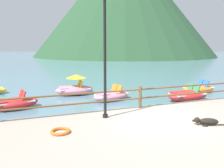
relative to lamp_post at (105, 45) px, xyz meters
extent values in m
plane|color=slate|center=(1.83, 39.18, -3.07)|extent=(200.00, 200.00, 0.00)
cube|color=#A39989|center=(1.83, -3.02, -2.87)|extent=(28.00, 8.00, 0.40)
cylinder|color=brown|center=(1.83, 0.73, -2.19)|extent=(0.12, 0.12, 0.95)
cylinder|color=brown|center=(1.83, 0.73, -1.86)|extent=(23.80, 0.07, 0.07)
cylinder|color=brown|center=(1.83, 0.73, -2.24)|extent=(23.80, 0.07, 0.07)
cylinder|color=black|center=(0.00, 0.00, -0.57)|extent=(0.10, 0.10, 4.20)
cylinder|color=black|center=(0.00, 0.00, -2.61)|extent=(0.20, 0.20, 0.12)
ellipsoid|color=black|center=(2.99, -2.00, -2.55)|extent=(0.69, 0.51, 0.24)
sphere|color=black|center=(2.64, -1.84, -2.51)|extent=(0.20, 0.20, 0.20)
ellipsoid|color=black|center=(2.54, -1.79, -2.53)|extent=(0.14, 0.12, 0.08)
cylinder|color=black|center=(3.35, -2.21, -2.63)|extent=(0.22, 0.13, 0.04)
ellipsoid|color=black|center=(2.91, -1.79, -2.63)|extent=(0.21, 0.15, 0.07)
ellipsoid|color=black|center=(2.77, -2.07, -2.63)|extent=(0.21, 0.15, 0.07)
torus|color=orange|center=(-1.77, -0.95, -2.62)|extent=(0.61, 0.61, 0.09)
ellipsoid|color=red|center=(-3.27, 4.06, -2.80)|extent=(2.39, 1.72, 0.54)
cube|color=silver|center=(-3.27, 4.06, -2.70)|extent=(1.87, 1.39, 0.06)
cube|color=red|center=(-3.17, 4.34, -2.63)|extent=(0.48, 0.48, 0.08)
cube|color=red|center=(-3.00, 4.38, -2.41)|extent=(0.30, 0.44, 0.43)
cube|color=red|center=(-3.05, 3.86, -2.63)|extent=(0.48, 0.48, 0.08)
cube|color=red|center=(-2.88, 3.90, -2.41)|extent=(0.30, 0.44, 0.43)
cube|color=red|center=(-3.84, 3.92, -2.64)|extent=(0.67, 0.96, 0.12)
ellipsoid|color=pink|center=(1.80, 4.11, -2.82)|extent=(2.56, 1.72, 0.49)
cube|color=silver|center=(1.80, 4.11, -2.73)|extent=(2.01, 1.38, 0.06)
cube|color=orange|center=(1.91, 4.37, -2.66)|extent=(0.49, 0.49, 0.08)
cube|color=orange|center=(2.08, 4.42, -2.44)|extent=(0.31, 0.44, 0.43)
cube|color=orange|center=(2.03, 3.93, -2.66)|extent=(0.49, 0.49, 0.08)
cube|color=orange|center=(2.20, 3.98, -2.44)|extent=(0.31, 0.44, 0.43)
cube|color=pink|center=(1.18, 3.94, -2.67)|extent=(0.71, 0.90, 0.12)
ellipsoid|color=pink|center=(0.10, 6.29, -2.78)|extent=(2.44, 1.44, 0.57)
cube|color=silver|center=(0.10, 6.29, -2.68)|extent=(1.91, 1.17, 0.06)
cube|color=yellow|center=(0.29, 6.55, -2.61)|extent=(0.42, 0.42, 0.08)
cube|color=yellow|center=(0.47, 6.54, -2.39)|extent=(0.22, 0.41, 0.43)
cube|color=yellow|center=(0.26, 6.02, -2.61)|extent=(0.42, 0.42, 0.08)
cube|color=yellow|center=(0.44, 6.01, -2.39)|extent=(0.22, 0.41, 0.43)
cube|color=pink|center=(-0.56, 6.32, -2.62)|extent=(0.56, 0.96, 0.12)
cone|color=yellow|center=(0.22, 6.29, -1.91)|extent=(1.32, 1.32, 0.22)
ellipsoid|color=orange|center=(8.02, 4.15, -2.84)|extent=(2.41, 1.42, 0.45)
cube|color=silver|center=(8.02, 4.15, -2.76)|extent=(1.89, 1.16, 0.06)
cube|color=blue|center=(8.18, 4.42, -2.69)|extent=(0.42, 0.42, 0.08)
cube|color=blue|center=(8.36, 4.43, -2.47)|extent=(0.23, 0.41, 0.43)
cube|color=blue|center=(8.21, 3.91, -2.69)|extent=(0.42, 0.42, 0.08)
cube|color=blue|center=(8.39, 3.92, -2.47)|extent=(0.23, 0.41, 0.43)
cube|color=orange|center=(7.37, 4.12, -2.70)|extent=(0.57, 0.93, 0.12)
ellipsoid|color=red|center=(5.71, 2.42, -2.77)|extent=(2.46, 1.25, 0.59)
cube|color=silver|center=(5.71, 2.42, -2.66)|extent=(1.92, 1.02, 0.06)
cube|color=#339956|center=(5.89, 2.67, -2.59)|extent=(0.40, 0.40, 0.08)
cube|color=#339956|center=(6.07, 2.67, -2.37)|extent=(0.21, 0.40, 0.43)
cube|color=#339956|center=(5.90, 2.18, -2.59)|extent=(0.40, 0.40, 0.08)
cube|color=#339956|center=(6.08, 2.18, -2.37)|extent=(0.21, 0.40, 0.43)
cube|color=red|center=(5.04, 2.41, -2.60)|extent=(0.55, 0.86, 0.12)
cone|color=#284C2D|center=(26.66, 59.84, 14.18)|extent=(55.66, 55.66, 34.49)
cone|color=#284C2D|center=(15.53, 65.84, 7.28)|extent=(30.61, 30.61, 20.69)
camera|label=1|loc=(-2.60, -7.64, -0.06)|focal=36.14mm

